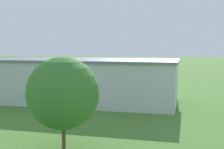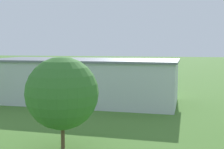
{
  "view_description": "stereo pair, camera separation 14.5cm",
  "coord_description": "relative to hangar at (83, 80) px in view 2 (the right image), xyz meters",
  "views": [
    {
      "loc": [
        -13.21,
        78.74,
        9.79
      ],
      "look_at": [
        1.61,
        10.89,
        3.16
      ],
      "focal_mm": 47.98,
      "sensor_mm": 36.0,
      "label": 1
    },
    {
      "loc": [
        -13.35,
        78.71,
        9.79
      ],
      "look_at": [
        1.61,
        10.89,
        3.16
      ],
      "focal_mm": 47.98,
      "sensor_mm": 36.0,
      "label": 2
    }
  ],
  "objects": [
    {
      "name": "person_beside_truck",
      "position": [
        -11.49,
        -16.69,
        -2.9
      ],
      "size": [
        0.54,
        0.54,
        1.72
      ],
      "color": "#33723F",
      "rests_on": "ground_plane"
    },
    {
      "name": "biplane",
      "position": [
        -1.92,
        -24.32,
        0.65
      ],
      "size": [
        7.3,
        9.18,
        4.03
      ],
      "color": "silver"
    },
    {
      "name": "windsock",
      "position": [
        -8.31,
        -39.97,
        1.05
      ],
      "size": [
        1.36,
        1.42,
        5.47
      ],
      "color": "silver",
      "rests_on": "ground_plane"
    },
    {
      "name": "tree_at_field_edge",
      "position": [
        -5.67,
        23.69,
        1.59
      ],
      "size": [
        6.92,
        6.92,
        8.82
      ],
      "color": "brown",
      "rests_on": "ground_plane"
    },
    {
      "name": "ground_plane",
      "position": [
        -2.93,
        -28.78,
        -3.76
      ],
      "size": [
        400.0,
        400.0,
        0.0
      ],
      "primitive_type": "plane",
      "color": "#47752D"
    },
    {
      "name": "hangar",
      "position": [
        0.0,
        0.0,
        0.0
      ],
      "size": [
        33.31,
        14.95,
        7.51
      ],
      "color": "silver",
      "rests_on": "ground_plane"
    },
    {
      "name": "person_by_parked_cars",
      "position": [
        15.48,
        -9.9,
        -2.92
      ],
      "size": [
        0.54,
        0.54,
        1.7
      ],
      "color": "#72338C",
      "rests_on": "ground_plane"
    },
    {
      "name": "car_white",
      "position": [
        18.92,
        -10.9,
        -2.91
      ],
      "size": [
        2.14,
        4.38,
        1.65
      ],
      "color": "white",
      "rests_on": "ground_plane"
    }
  ]
}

